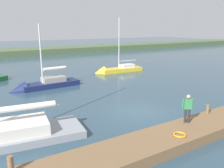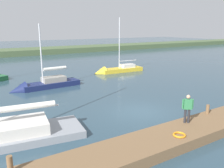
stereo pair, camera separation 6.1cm
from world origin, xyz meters
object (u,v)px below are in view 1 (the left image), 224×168
object	(u,v)px
sailboat_outer_mooring	(42,87)
person_on_dock	(188,107)
mooring_post_near	(11,164)
life_ring_buoy	(180,135)
mooring_post_far	(208,109)
sailboat_far_left	(115,71)

from	to	relation	value
sailboat_outer_mooring	person_on_dock	bearing A→B (deg)	103.25
mooring_post_near	life_ring_buoy	distance (m)	7.88
person_on_dock	mooring_post_near	bearing A→B (deg)	123.18
mooring_post_far	person_on_dock	bearing A→B (deg)	7.41
life_ring_buoy	mooring_post_near	bearing A→B (deg)	-9.23
life_ring_buoy	sailboat_far_left	distance (m)	20.42
mooring_post_far	life_ring_buoy	bearing A→B (deg)	17.85
mooring_post_far	sailboat_outer_mooring	distance (m)	15.57
person_on_dock	life_ring_buoy	bearing A→B (deg)	155.51
sailboat_far_left	sailboat_outer_mooring	bearing A→B (deg)	20.28
person_on_dock	mooring_post_far	bearing A→B (deg)	-47.60
sailboat_outer_mooring	person_on_dock	size ratio (longest dim) A/B	4.25
mooring_post_far	sailboat_outer_mooring	size ratio (longest dim) A/B	0.08
sailboat_far_left	person_on_dock	bearing A→B (deg)	72.94
mooring_post_far	sailboat_far_left	size ratio (longest dim) A/B	0.07
mooring_post_near	mooring_post_far	bearing A→B (deg)	180.00
sailboat_far_left	person_on_dock	size ratio (longest dim) A/B	4.72
mooring_post_near	mooring_post_far	size ratio (longest dim) A/B	1.13
mooring_post_near	mooring_post_far	world-z (taller)	mooring_post_near
mooring_post_near	person_on_dock	distance (m)	9.44
sailboat_outer_mooring	life_ring_buoy	bearing A→B (deg)	96.46
sailboat_far_left	sailboat_outer_mooring	xyz separation A→B (m)	(10.82, 3.30, -0.02)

